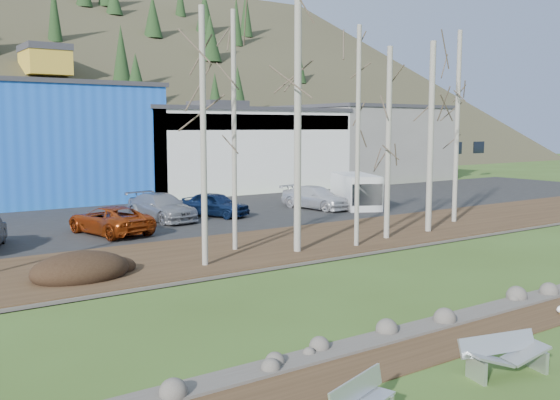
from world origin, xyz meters
TOP-DOWN VIEW (x-y plane):
  - dirt_strip at (0.00, 2.10)m, footprint 80.00×1.80m
  - near_bank_rocks at (0.00, 3.10)m, footprint 80.00×0.80m
  - river at (0.00, 7.20)m, footprint 80.00×8.00m
  - far_bank_rocks at (0.00, 11.30)m, footprint 80.00×0.80m
  - far_bank at (0.00, 14.50)m, footprint 80.00×7.00m
  - parking_lot at (0.00, 25.00)m, footprint 80.00×14.00m
  - building_white at (12.00, 38.98)m, footprint 18.36×12.24m
  - building_grey at (28.00, 39.00)m, footprint 14.28×12.24m
  - bench_damaged at (-3.38, 0.05)m, footprint 2.01×1.05m
  - dirt_mound at (-8.33, 13.22)m, footprint 3.34×2.36m
  - birch_1 at (-3.90, 12.55)m, footprint 0.22×0.22m
  - birch_2 at (0.43, 12.66)m, footprint 0.29×0.29m
  - birch_3 at (-1.49, 14.45)m, footprint 0.20×0.20m
  - birch_4 at (3.27, 12.21)m, footprint 0.20×0.20m
  - birch_5 at (8.68, 12.99)m, footprint 0.29×0.29m
  - birch_6 at (5.66, 12.81)m, footprint 0.25×0.25m
  - birch_7 at (12.24, 14.35)m, footprint 0.25×0.25m
  - car_2 at (-4.47, 21.13)m, footprint 3.23×5.28m
  - car_3 at (-0.61, 23.80)m, footprint 2.70×5.30m
  - car_4 at (2.56, 23.49)m, footprint 3.21×4.41m
  - car_5 at (9.38, 22.84)m, footprint 2.88×5.14m
  - van_white at (11.78, 21.75)m, footprint 3.83×5.23m

SIDE VIEW (x-z plane):
  - near_bank_rocks at x=0.00m, z-range -0.25..0.25m
  - river at x=0.00m, z-range -0.45..0.45m
  - far_bank_rocks at x=0.00m, z-range -0.23..0.23m
  - dirt_strip at x=0.00m, z-range 0.00..0.03m
  - parking_lot at x=0.00m, z-range 0.00..0.14m
  - far_bank at x=0.00m, z-range 0.00..0.15m
  - bench_damaged at x=-3.38m, z-range 0.00..0.86m
  - dirt_mound at x=-8.33m, z-range 0.15..0.80m
  - car_2 at x=-4.47m, z-range 0.14..1.51m
  - car_4 at x=2.56m, z-range 0.14..1.54m
  - car_5 at x=9.38m, z-range 0.14..1.55m
  - car_3 at x=-0.61m, z-range 0.14..1.61m
  - van_white at x=11.78m, z-range 0.14..2.25m
  - building_white at x=12.00m, z-range 0.01..6.81m
  - building_grey at x=28.00m, z-range 0.01..7.31m
  - birch_6 at x=5.66m, z-range 0.15..8.83m
  - birch_5 at x=8.68m, z-range 0.15..9.31m
  - birch_4 at x=3.27m, z-range 0.15..9.47m
  - birch_1 at x=-3.90m, z-range 0.15..9.55m
  - birch_3 at x=-1.49m, z-range 0.15..9.94m
  - birch_7 at x=12.24m, z-range 0.15..10.29m
  - birch_2 at x=0.43m, z-range 0.15..10.35m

